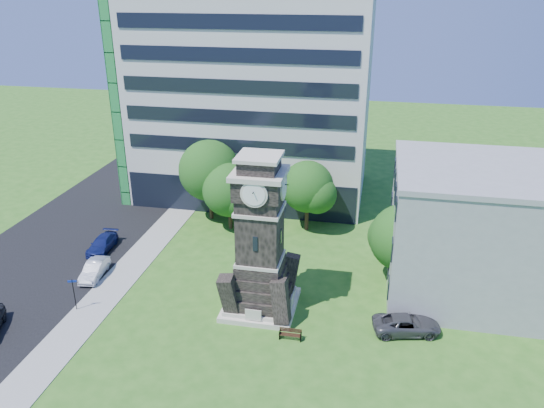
% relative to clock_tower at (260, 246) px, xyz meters
% --- Properties ---
extents(ground, '(160.00, 160.00, 0.00)m').
position_rel_clock_tower_xyz_m(ground, '(-3.00, -2.00, -5.28)').
color(ground, '#2B611B').
rests_on(ground, ground).
extents(sidewalk, '(3.00, 70.00, 0.06)m').
position_rel_clock_tower_xyz_m(sidewalk, '(-12.50, 3.00, -5.25)').
color(sidewalk, gray).
rests_on(sidewalk, ground).
extents(street, '(14.00, 80.00, 0.02)m').
position_rel_clock_tower_xyz_m(street, '(-21.00, 3.00, -5.27)').
color(street, black).
rests_on(street, ground).
extents(clock_tower, '(5.40, 5.40, 12.22)m').
position_rel_clock_tower_xyz_m(clock_tower, '(0.00, 0.00, 0.00)').
color(clock_tower, beige).
rests_on(clock_tower, ground).
extents(office_tall, '(26.20, 15.11, 28.60)m').
position_rel_clock_tower_xyz_m(office_tall, '(-6.20, 23.84, 8.94)').
color(office_tall, silver).
rests_on(office_tall, ground).
extents(office_low, '(15.20, 12.20, 10.40)m').
position_rel_clock_tower_xyz_m(office_low, '(16.97, 6.00, -0.07)').
color(office_low, '#96989B').
rests_on(office_low, ground).
extents(car_street_mid, '(1.89, 4.13, 1.31)m').
position_rel_clock_tower_xyz_m(car_street_mid, '(-14.74, 1.62, -4.62)').
color(car_street_mid, '#B9BBC2').
rests_on(car_street_mid, ground).
extents(car_street_north, '(2.04, 4.44, 1.26)m').
position_rel_clock_tower_xyz_m(car_street_north, '(-16.43, 6.13, -4.65)').
color(car_street_north, navy).
rests_on(car_street_north, ground).
extents(car_east_lot, '(5.14, 3.18, 1.33)m').
position_rel_clock_tower_xyz_m(car_east_lot, '(10.85, -1.03, -4.62)').
color(car_east_lot, '#434348').
rests_on(car_east_lot, ground).
extents(park_bench, '(1.58, 0.42, 0.82)m').
position_rel_clock_tower_xyz_m(park_bench, '(2.90, -3.45, -4.85)').
color(park_bench, black).
rests_on(park_bench, ground).
extents(street_sign, '(0.64, 0.06, 2.68)m').
position_rel_clock_tower_xyz_m(street_sign, '(-13.65, -3.21, -3.60)').
color(street_sign, black).
rests_on(street_sign, ground).
extents(tree_nw, '(6.86, 6.23, 8.45)m').
position_rel_clock_tower_xyz_m(tree_nw, '(-8.59, 14.99, -0.16)').
color(tree_nw, '#332114').
rests_on(tree_nw, ground).
extents(tree_nc, '(5.87, 5.34, 6.84)m').
position_rel_clock_tower_xyz_m(tree_nc, '(-5.97, 13.02, -1.28)').
color(tree_nc, '#332114').
rests_on(tree_nc, ground).
extents(tree_ne, '(5.60, 5.09, 7.17)m').
position_rel_clock_tower_xyz_m(tree_ne, '(1.57, 14.30, -0.84)').
color(tree_ne, '#332114').
rests_on(tree_ne, ground).
extents(tree_east, '(5.96, 5.42, 7.05)m').
position_rel_clock_tower_xyz_m(tree_east, '(10.52, 5.36, -1.12)').
color(tree_east, '#332114').
rests_on(tree_east, ground).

